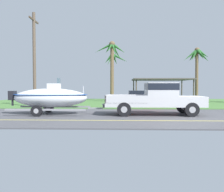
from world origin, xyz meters
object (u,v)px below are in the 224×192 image
object	(u,v)px
parked_sedan_near	(146,99)
boat_on_trailer	(50,98)
palm_tree_mid	(113,64)
palm_tree_far_left	(112,58)
palm_tree_near_right	(198,59)
utility_pole	(34,59)
carport_awning	(161,80)
pickup_truck_towing	(160,97)

from	to	relation	value
parked_sedan_near	boat_on_trailer	bearing A→B (deg)	-141.78
palm_tree_mid	palm_tree_far_left	xyz separation A→B (m)	(0.00, -2.58, 0.35)
palm_tree_near_right	palm_tree_mid	size ratio (longest dim) A/B	1.00
parked_sedan_near	palm_tree_near_right	size ratio (longest dim) A/B	0.76
boat_on_trailer	palm_tree_mid	size ratio (longest dim) A/B	0.96
palm_tree_far_left	utility_pole	world-z (taller)	utility_pole
boat_on_trailer	palm_tree_far_left	world-z (taller)	palm_tree_far_left
boat_on_trailer	palm_tree_near_right	xyz separation A→B (m)	(12.78, 11.50, 3.68)
boat_on_trailer	utility_pole	xyz separation A→B (m)	(-2.49, 4.04, 2.88)
carport_awning	utility_pole	distance (m)	14.37
carport_awning	utility_pole	size ratio (longest dim) A/B	0.87
boat_on_trailer	palm_tree_far_left	bearing A→B (deg)	73.94
parked_sedan_near	carport_awning	world-z (taller)	carport_awning
boat_on_trailer	parked_sedan_near	bearing A→B (deg)	38.22
pickup_truck_towing	palm_tree_mid	xyz separation A→B (m)	(-3.28, 14.37, 3.49)
pickup_truck_towing	parked_sedan_near	distance (m)	5.10
carport_awning	palm_tree_mid	distance (m)	6.25
palm_tree_far_left	parked_sedan_near	bearing A→B (deg)	-65.50
parked_sedan_near	palm_tree_far_left	world-z (taller)	palm_tree_far_left
palm_tree_far_left	boat_on_trailer	bearing A→B (deg)	-106.06
carport_awning	utility_pole	bearing A→B (deg)	-143.53
carport_awning	palm_tree_mid	size ratio (longest dim) A/B	1.09
boat_on_trailer	utility_pole	world-z (taller)	utility_pole
pickup_truck_towing	utility_pole	size ratio (longest dim) A/B	0.80
carport_awning	palm_tree_mid	bearing A→B (deg)	161.95
pickup_truck_towing	palm_tree_near_right	distance (m)	13.52
boat_on_trailer	utility_pole	bearing A→B (deg)	121.69
parked_sedan_near	carport_awning	distance (m)	8.09
pickup_truck_towing	palm_tree_mid	size ratio (longest dim) A/B	1.01
parked_sedan_near	palm_tree_far_left	xyz separation A→B (m)	(-3.06, 6.71, 4.24)
palm_tree_mid	utility_pole	bearing A→B (deg)	-119.67
boat_on_trailer	palm_tree_near_right	distance (m)	17.58
pickup_truck_towing	parked_sedan_near	xyz separation A→B (m)	(-0.21, 5.08, -0.39)
palm_tree_far_left	utility_pole	size ratio (longest dim) A/B	0.91
pickup_truck_towing	palm_tree_far_left	distance (m)	12.83
carport_awning	palm_tree_near_right	bearing A→B (deg)	-15.41
palm_tree_mid	utility_pole	xyz separation A→B (m)	(-5.88, -10.33, -0.65)
boat_on_trailer	palm_tree_far_left	size ratio (longest dim) A/B	0.84
parked_sedan_near	palm_tree_far_left	bearing A→B (deg)	114.50
utility_pole	pickup_truck_towing	bearing A→B (deg)	-23.80
carport_awning	palm_tree_far_left	bearing A→B (deg)	-172.42
palm_tree_near_right	palm_tree_far_left	size ratio (longest dim) A/B	0.88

